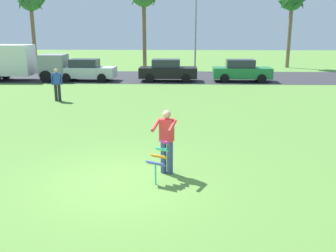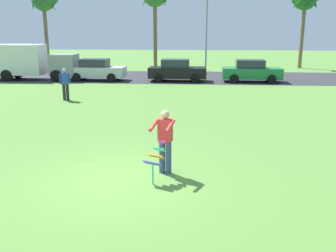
# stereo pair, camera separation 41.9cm
# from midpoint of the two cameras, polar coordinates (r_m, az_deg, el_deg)

# --- Properties ---
(ground_plane) EXTENTS (120.00, 120.00, 0.00)m
(ground_plane) POSITION_cam_midpoint_polar(r_m,az_deg,el_deg) (9.80, -8.40, -8.39)
(ground_plane) COLOR #568438
(road_strip) EXTENTS (120.00, 8.00, 0.01)m
(road_strip) POSITION_cam_midpoint_polar(r_m,az_deg,el_deg) (30.49, -1.31, 7.40)
(road_strip) COLOR #2D2D33
(road_strip) RESTS_ON ground
(person_kite_flyer) EXTENTS (0.66, 0.74, 1.73)m
(person_kite_flyer) POSITION_cam_midpoint_polar(r_m,az_deg,el_deg) (9.96, -1.43, -2.03)
(person_kite_flyer) COLOR #384772
(person_kite_flyer) RESTS_ON ground
(kite_held) EXTENTS (0.60, 0.72, 1.03)m
(kite_held) POSITION_cam_midpoint_polar(r_m,az_deg,el_deg) (9.47, -2.68, -4.73)
(kite_held) COLOR #D83399
(kite_held) RESTS_ON ground
(parked_truck_grey_van) EXTENTS (6.74, 2.22, 2.62)m
(parked_truck_grey_van) POSITION_cam_midpoint_polar(r_m,az_deg,el_deg) (30.58, -22.47, 8.99)
(parked_truck_grey_van) COLOR gray
(parked_truck_grey_van) RESTS_ON ground
(parked_car_silver) EXTENTS (4.26, 1.96, 1.60)m
(parked_car_silver) POSITION_cam_midpoint_polar(r_m,az_deg,el_deg) (28.88, -12.61, 8.19)
(parked_car_silver) COLOR silver
(parked_car_silver) RESTS_ON ground
(parked_car_black) EXTENTS (4.21, 1.86, 1.60)m
(parked_car_black) POSITION_cam_midpoint_polar(r_m,az_deg,el_deg) (28.00, -0.48, 8.35)
(parked_car_black) COLOR black
(parked_car_black) RESTS_ON ground
(parked_car_green) EXTENTS (4.24, 1.91, 1.60)m
(parked_car_green) POSITION_cam_midpoint_polar(r_m,az_deg,el_deg) (28.29, 10.60, 8.17)
(parked_car_green) COLOR #1E7238
(parked_car_green) RESTS_ON ground
(palm_tree_left_near) EXTENTS (2.58, 2.71, 7.45)m
(palm_tree_left_near) POSITION_cam_midpoint_polar(r_m,az_deg,el_deg) (39.54, -20.30, 17.04)
(palm_tree_left_near) COLOR brown
(palm_tree_left_near) RESTS_ON ground
(palm_tree_centre_far) EXTENTS (2.58, 2.71, 7.52)m
(palm_tree_centre_far) POSITION_cam_midpoint_polar(r_m,az_deg,el_deg) (39.68, 17.88, 17.31)
(palm_tree_centre_far) COLOR brown
(palm_tree_centre_far) RESTS_ON ground
(streetlight_pole) EXTENTS (0.24, 1.65, 7.00)m
(streetlight_pole) POSITION_cam_midpoint_polar(r_m,az_deg,el_deg) (35.04, 3.84, 14.84)
(streetlight_pole) COLOR #9E9EA3
(streetlight_pole) RESTS_ON ground
(person_walker_near) EXTENTS (0.55, 0.32, 1.73)m
(person_walker_near) POSITION_cam_midpoint_polar(r_m,az_deg,el_deg) (21.11, -16.94, 6.13)
(person_walker_near) COLOR #26262B
(person_walker_near) RESTS_ON ground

